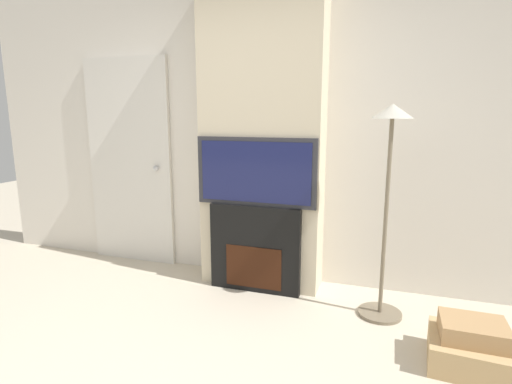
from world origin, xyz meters
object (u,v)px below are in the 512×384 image
object	(u,v)px
floor_lamp	(389,170)
box_stack	(471,347)
fireplace	(256,248)
television	(256,172)

from	to	relation	value
floor_lamp	box_stack	world-z (taller)	floor_lamp
floor_lamp	fireplace	bearing A→B (deg)	172.23
box_stack	television	bearing A→B (deg)	158.02
fireplace	television	xyz separation A→B (m)	(0.00, -0.00, 0.66)
floor_lamp	television	bearing A→B (deg)	172.34
television	box_stack	bearing A→B (deg)	-21.98
floor_lamp	box_stack	xyz separation A→B (m)	(0.53, -0.49, -0.98)
fireplace	television	size ratio (longest dim) A/B	0.77
television	floor_lamp	world-z (taller)	floor_lamp
fireplace	television	world-z (taller)	television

